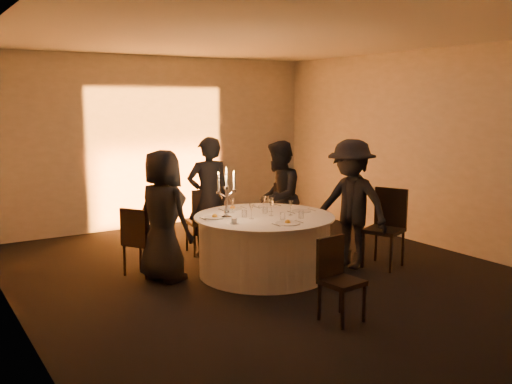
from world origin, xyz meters
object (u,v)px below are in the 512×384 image
chair_left (139,238)px  chair_back_right (273,209)px  guest_back_left (208,197)px  coffee_cup (234,221)px  chair_right (387,222)px  candelabra (226,200)px  banquet_table (264,245)px  guest_right (351,204)px  chair_back_left (204,217)px  guest_left (163,216)px  chair_front (337,274)px  guest_back_right (278,197)px

chair_left → chair_back_right: chair_back_right is taller
guest_back_left → coffee_cup: (-0.38, -1.40, -0.06)m
chair_right → candelabra: size_ratio=1.62×
chair_back_right → chair_right: (0.74, -1.66, 0.02)m
chair_back_right → candelabra: candelabra is taller
banquet_table → guest_right: size_ratio=1.04×
chair_back_left → chair_left: bearing=31.0°
chair_left → chair_right: bearing=-146.1°
guest_back_left → coffee_cup: guest_back_left is taller
chair_back_right → guest_right: 1.50m
chair_back_right → guest_left: guest_left is taller
guest_right → candelabra: size_ratio=2.65×
guest_left → chair_back_right: bearing=-93.4°
chair_front → coffee_cup: 1.56m
guest_right → chair_right: bearing=47.4°
chair_right → guest_left: 2.99m
guest_left → guest_right: bearing=-129.3°
chair_back_left → guest_back_right: (0.99, -0.47, 0.28)m
chair_front → chair_right: bearing=25.2°
chair_back_left → banquet_table: bearing=107.5°
guest_back_right → chair_right: bearing=77.6°
chair_left → guest_back_right: guest_back_right is taller
chair_right → candelabra: bearing=-129.4°
chair_back_right → guest_right: bearing=66.2°
chair_left → guest_back_right: (2.17, 0.02, 0.33)m
chair_back_left → chair_back_right: 1.10m
banquet_table → coffee_cup: size_ratio=16.36×
guest_left → guest_back_left: bearing=-74.7°
chair_left → chair_right: size_ratio=0.84×
chair_left → chair_back_right: bearing=-114.0°
candelabra → chair_right: bearing=-18.3°
banquet_table → candelabra: 0.79m
guest_back_right → coffee_cup: bearing=-6.5°
chair_back_right → candelabra: size_ratio=1.58×
chair_back_right → chair_right: 1.82m
guest_right → chair_left: bearing=-129.8°
chair_left → chair_back_left: bearing=-99.1°
guest_back_left → guest_back_right: guest_back_left is taller
banquet_table → chair_back_left: 1.32m
guest_back_left → guest_back_right: bearing=167.0°
chair_right → guest_right: 0.57m
chair_back_right → chair_front: chair_back_right is taller
chair_back_left → chair_right: (1.82, -1.85, 0.05)m
coffee_cup → guest_right: bearing=-4.3°
chair_front → coffee_cup: (-0.35, 1.49, 0.32)m
chair_left → guest_back_left: size_ratio=0.52×
guest_back_right → coffee_cup: 1.68m
chair_left → guest_right: bearing=-145.7°
chair_back_left → chair_front: (-0.01, -2.98, -0.07)m
chair_back_left → candelabra: bearing=85.1°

